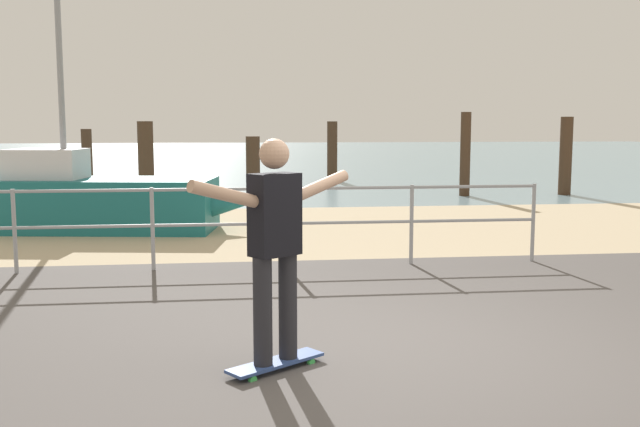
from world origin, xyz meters
TOP-DOWN VIEW (x-y plane):
  - ground_plane at (0.00, -1.00)m, footprint 24.00×10.00m
  - beach_strip at (0.00, 7.00)m, footprint 24.00×6.00m
  - sea_surface at (0.00, 35.00)m, footprint 72.00×50.00m
  - railing_fence at (-2.50, 3.60)m, footprint 9.89×0.05m
  - sailboat at (-3.86, 7.14)m, footprint 5.06×2.03m
  - skateboard at (-1.21, -0.27)m, footprint 0.77×0.63m
  - skateboarder at (-1.21, -0.27)m, footprint 1.22×0.92m
  - groyne_post_0 at (-6.19, 19.03)m, footprint 0.34×0.34m
  - groyne_post_1 at (-3.58, 12.60)m, footprint 0.38×0.38m
  - groyne_post_2 at (-0.98, 13.28)m, footprint 0.36×0.36m
  - groyne_post_3 at (1.63, 17.34)m, footprint 0.32×0.32m
  - groyne_post_4 at (4.24, 12.07)m, footprint 0.26×0.26m
  - groyne_post_5 at (6.85, 12.05)m, footprint 0.31×0.31m

SIDE VIEW (x-z plane):
  - ground_plane at x=0.00m, z-range -0.02..0.02m
  - beach_strip at x=0.00m, z-range -0.02..0.02m
  - sea_surface at x=0.00m, z-range -0.02..0.02m
  - skateboard at x=-1.21m, z-range 0.03..0.11m
  - sailboat at x=-3.86m, z-range -2.41..3.46m
  - railing_fence at x=-2.50m, z-range 0.17..1.22m
  - groyne_post_2 at x=-0.98m, z-range 0.00..1.49m
  - groyne_post_0 at x=-6.19m, z-range 0.00..1.63m
  - groyne_post_1 at x=-3.58m, z-range 0.00..1.87m
  - groyne_post_3 at x=1.63m, z-range 0.00..1.87m
  - groyne_post_5 at x=6.85m, z-range 0.00..1.98m
  - skateboarder at x=-1.21m, z-range 0.19..1.84m
  - groyne_post_4 at x=4.24m, z-range 0.00..2.09m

